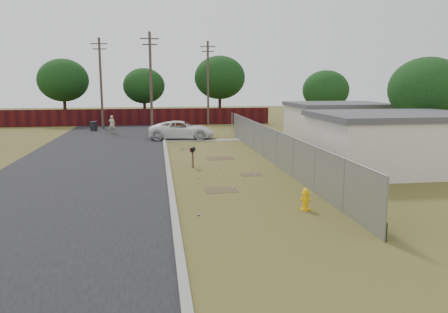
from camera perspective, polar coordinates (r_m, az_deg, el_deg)
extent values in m
plane|color=brown|center=(24.25, -0.20, -1.48)|extent=(120.00, 120.00, 0.00)
cube|color=black|center=(32.13, -15.73, 0.95)|extent=(9.00, 60.00, 0.02)
cube|color=gray|center=(31.87, -7.68, 1.25)|extent=(0.25, 60.00, 0.12)
cube|color=gray|center=(35.51, -2.94, 2.13)|extent=(6.20, 1.00, 0.03)
cylinder|color=gray|center=(13.80, 20.46, -6.56)|extent=(0.06, 0.06, 2.00)
cylinder|color=gray|center=(16.39, 15.38, -3.75)|extent=(0.06, 0.06, 2.00)
cylinder|color=gray|center=(19.10, 11.74, -1.71)|extent=(0.06, 0.06, 2.00)
cylinder|color=gray|center=(21.88, 9.02, -0.17)|extent=(0.06, 0.06, 2.00)
cylinder|color=gray|center=(24.72, 6.92, 1.02)|extent=(0.06, 0.06, 2.00)
cylinder|color=gray|center=(27.59, 5.26, 1.96)|extent=(0.06, 0.06, 2.00)
cylinder|color=gray|center=(30.48, 3.90, 2.72)|extent=(0.06, 0.06, 2.00)
cylinder|color=gray|center=(33.40, 2.79, 3.34)|extent=(0.06, 0.06, 2.00)
cylinder|color=gray|center=(36.33, 1.85, 3.87)|extent=(0.06, 0.06, 2.00)
cylinder|color=gray|center=(39.26, 1.05, 4.32)|extent=(0.06, 0.06, 2.00)
cylinder|color=gray|center=(25.55, 6.37, 3.57)|extent=(0.04, 26.00, 0.04)
cube|color=gray|center=(25.67, 6.33, 1.35)|extent=(0.01, 26.00, 2.00)
cube|color=black|center=(25.80, 6.43, -0.18)|extent=(0.03, 26.00, 0.60)
cube|color=#3F0D0E|center=(48.74, -11.63, 5.06)|extent=(30.00, 0.12, 1.80)
cylinder|color=#4C3D32|center=(39.53, -9.52, 9.30)|extent=(0.24, 0.24, 9.00)
cube|color=#4C3D32|center=(39.70, -9.69, 14.94)|extent=(1.60, 0.10, 0.10)
cube|color=#4C3D32|center=(39.65, -9.67, 14.22)|extent=(1.30, 0.10, 0.10)
cylinder|color=#4C3D32|center=(45.86, -15.77, 9.12)|extent=(0.24, 0.24, 9.00)
cube|color=#4C3D32|center=(46.00, -16.00, 13.98)|extent=(1.60, 0.10, 0.10)
cube|color=#4C3D32|center=(45.96, -15.97, 13.36)|extent=(1.30, 0.10, 0.10)
cylinder|color=#4C3D32|center=(47.84, -2.10, 9.49)|extent=(0.24, 0.24, 9.00)
cube|color=#4C3D32|center=(47.98, -2.13, 14.15)|extent=(1.60, 0.10, 0.10)
cube|color=#4C3D32|center=(47.95, -2.13, 13.55)|extent=(1.30, 0.10, 0.10)
cube|color=silver|center=(25.12, 21.28, 1.48)|extent=(8.00, 6.00, 2.80)
cube|color=#4A4A4F|center=(24.96, 21.50, 5.00)|extent=(8.32, 6.24, 0.30)
cube|color=silver|center=(35.57, 14.59, 4.08)|extent=(7.00, 6.00, 2.80)
cube|color=#4A4A4F|center=(35.46, 14.70, 6.57)|extent=(7.28, 6.24, 0.30)
cylinder|color=#332117|center=(53.65, -20.06, 5.89)|extent=(0.36, 0.36, 3.30)
ellipsoid|color=black|center=(53.56, -20.26, 9.33)|extent=(5.70, 5.70, 4.84)
cylinder|color=#332117|center=(53.65, -10.32, 6.09)|extent=(0.36, 0.36, 2.86)
ellipsoid|color=black|center=(53.55, -10.41, 9.07)|extent=(4.94, 4.94, 4.20)
cylinder|color=#332117|center=(53.14, -0.55, 6.57)|extent=(0.36, 0.36, 3.52)
ellipsoid|color=black|center=(53.06, -0.56, 10.28)|extent=(6.08, 6.08, 5.17)
cylinder|color=#332117|center=(44.81, 13.01, 5.16)|extent=(0.36, 0.36, 2.64)
ellipsoid|color=black|center=(44.69, 13.14, 8.45)|extent=(4.56, 4.56, 3.88)
cylinder|color=#332117|center=(31.95, 24.64, 2.95)|extent=(0.36, 0.36, 2.86)
ellipsoid|color=black|center=(31.78, 25.00, 7.96)|extent=(4.94, 4.94, 4.20)
cylinder|color=yellow|center=(16.69, 10.56, -6.77)|extent=(0.41, 0.41, 0.06)
cylinder|color=yellow|center=(16.60, 10.59, -5.75)|extent=(0.29, 0.29, 0.60)
cylinder|color=yellow|center=(16.52, 10.62, -4.75)|extent=(0.37, 0.37, 0.05)
sphere|color=yellow|center=(16.50, 10.63, -4.47)|extent=(0.28, 0.28, 0.24)
cylinder|color=yellow|center=(16.47, 10.64, -4.06)|extent=(0.05, 0.05, 0.06)
cylinder|color=yellow|center=(16.56, 10.10, -5.51)|extent=(0.12, 0.13, 0.11)
cylinder|color=yellow|center=(16.60, 11.09, -5.50)|extent=(0.12, 0.13, 0.11)
cylinder|color=yellow|center=(16.44, 10.67, -5.64)|extent=(0.16, 0.15, 0.14)
cube|color=brown|center=(24.31, -4.10, -0.34)|extent=(0.11, 0.11, 0.95)
cube|color=black|center=(24.23, -4.11, 0.83)|extent=(0.32, 0.49, 0.17)
cylinder|color=black|center=(24.22, -4.12, 1.03)|extent=(0.32, 0.49, 0.17)
cube|color=#BA0D0D|center=(24.00, -4.27, 0.74)|extent=(0.03, 0.04, 0.09)
imported|color=white|center=(36.57, -5.55, 3.48)|extent=(5.62, 3.01, 1.50)
imported|color=#BEB08B|center=(42.01, -14.42, 4.12)|extent=(0.65, 0.47, 1.64)
cube|color=black|center=(44.48, -16.65, 3.80)|extent=(0.65, 0.65, 0.84)
cube|color=black|center=(44.44, -16.68, 4.36)|extent=(0.71, 0.71, 0.07)
cylinder|color=black|center=(44.17, -16.46, 3.34)|extent=(0.09, 0.18, 0.18)
cylinder|color=silver|center=(19.49, 1.13, -4.16)|extent=(0.12, 0.12, 0.07)
cylinder|color=#A9AAAE|center=(21.62, -3.23, -2.78)|extent=(0.09, 0.11, 0.07)
cylinder|color=silver|center=(22.39, 4.16, -2.35)|extent=(0.12, 0.10, 0.07)
cylinder|color=#A9AAAE|center=(15.75, -3.34, -7.58)|extent=(0.11, 0.09, 0.07)
cylinder|color=silver|center=(28.35, 1.00, 0.24)|extent=(0.12, 0.12, 0.07)
cylinder|color=#A9AAAE|center=(24.02, -0.50, -1.49)|extent=(0.10, 0.12, 0.07)
cylinder|color=silver|center=(30.37, -4.91, 0.85)|extent=(0.11, 0.12, 0.07)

